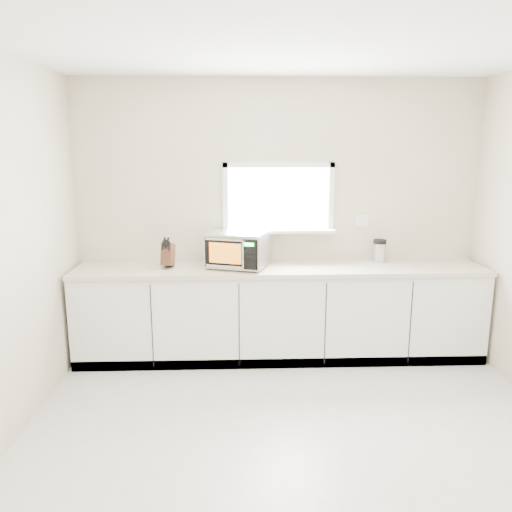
{
  "coord_description": "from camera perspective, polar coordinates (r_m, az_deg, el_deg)",
  "views": [
    {
      "loc": [
        -0.41,
        -2.96,
        2.03
      ],
      "look_at": [
        -0.24,
        1.55,
        1.06
      ],
      "focal_mm": 35.0,
      "sensor_mm": 36.0,
      "label": 1
    }
  ],
  "objects": [
    {
      "name": "coffee_grinder",
      "position": [
        5.13,
        13.92,
        0.61
      ],
      "size": [
        0.13,
        0.13,
        0.23
      ],
      "rotation": [
        0.0,
        0.0,
        0.01
      ],
      "color": "#B1B4B9",
      "rests_on": "countertop"
    },
    {
      "name": "knife_block",
      "position": [
        4.81,
        -10.03,
        0.2
      ],
      "size": [
        0.13,
        0.22,
        0.3
      ],
      "rotation": [
        0.0,
        0.0,
        -0.14
      ],
      "color": "#462B19",
      "rests_on": "countertop"
    },
    {
      "name": "cutting_board",
      "position": [
        4.99,
        -2.6,
        1.3
      ],
      "size": [
        0.34,
        0.08,
        0.34
      ],
      "primitive_type": "cylinder",
      "rotation": [
        1.4,
        0.0,
        0.0
      ],
      "color": "brown",
      "rests_on": "countertop"
    },
    {
      "name": "cabinets",
      "position": [
        4.94,
        2.73,
        -6.63
      ],
      "size": [
        3.92,
        0.6,
        0.88
      ],
      "primitive_type": "cube",
      "color": "white",
      "rests_on": "ground"
    },
    {
      "name": "microwave",
      "position": [
        4.74,
        -2.08,
        0.81
      ],
      "size": [
        0.63,
        0.56,
        0.34
      ],
      "rotation": [
        0.0,
        0.0,
        -0.33
      ],
      "color": "black",
      "rests_on": "countertop"
    },
    {
      "name": "ground",
      "position": [
        3.61,
        5.08,
        -22.1
      ],
      "size": [
        4.0,
        4.0,
        0.0
      ],
      "primitive_type": "plane",
      "color": "beige",
      "rests_on": "ground"
    },
    {
      "name": "back_wall",
      "position": [
        5.02,
        2.56,
        4.52
      ],
      "size": [
        4.0,
        0.17,
        2.7
      ],
      "color": "beige",
      "rests_on": "ground"
    },
    {
      "name": "countertop",
      "position": [
        4.8,
        2.79,
        -1.46
      ],
      "size": [
        3.92,
        0.64,
        0.04
      ],
      "primitive_type": "cube",
      "color": "beige",
      "rests_on": "cabinets"
    }
  ]
}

